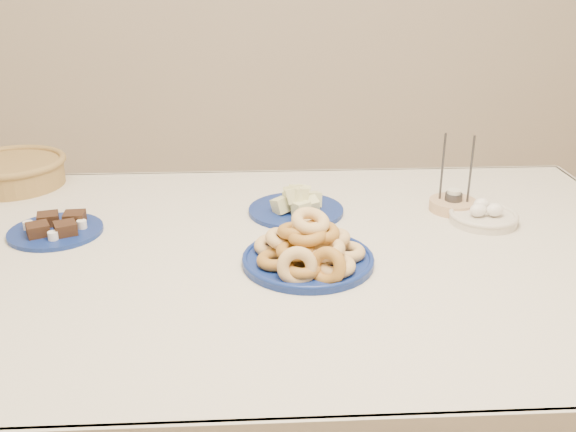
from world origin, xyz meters
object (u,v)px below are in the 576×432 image
object	(u,v)px
donut_platter	(309,250)
melon_plate	(297,206)
wicker_basket	(12,171)
candle_holder	(453,203)
egg_bowl	(484,216)
dining_table	(287,293)
brownie_plate	(56,229)

from	to	relation	value
donut_platter	melon_plate	distance (m)	0.29
wicker_basket	candle_holder	distance (m)	1.19
wicker_basket	donut_platter	bearing A→B (deg)	-34.61
candle_holder	egg_bowl	distance (m)	0.10
wicker_basket	melon_plate	bearing A→B (deg)	-17.94
wicker_basket	egg_bowl	size ratio (longest dim) A/B	1.78
donut_platter	egg_bowl	world-z (taller)	donut_platter
dining_table	candle_holder	size ratio (longest dim) A/B	8.72
dining_table	melon_plate	bearing A→B (deg)	80.32
dining_table	egg_bowl	xyz separation A→B (m)	(0.48, 0.13, 0.12)
wicker_basket	brownie_plate	bearing A→B (deg)	-58.48
donut_platter	dining_table	bearing A→B (deg)	118.59
dining_table	brownie_plate	bearing A→B (deg)	167.43
dining_table	candle_holder	distance (m)	0.49
candle_holder	egg_bowl	xyz separation A→B (m)	(0.05, -0.08, -0.00)
donut_platter	wicker_basket	distance (m)	0.95
melon_plate	brownie_plate	distance (m)	0.57
egg_bowl	dining_table	bearing A→B (deg)	-165.03
wicker_basket	candle_holder	xyz separation A→B (m)	(1.17, -0.25, -0.02)
melon_plate	egg_bowl	distance (m)	0.45
dining_table	egg_bowl	bearing A→B (deg)	14.97
melon_plate	candle_holder	xyz separation A→B (m)	(0.39, -0.00, -0.00)
melon_plate	wicker_basket	bearing A→B (deg)	162.06
brownie_plate	dining_table	bearing A→B (deg)	-12.57
brownie_plate	candle_holder	distance (m)	0.96
donut_platter	wicker_basket	bearing A→B (deg)	145.39
candle_holder	donut_platter	bearing A→B (deg)	-143.53
dining_table	melon_plate	distance (m)	0.25
dining_table	brownie_plate	world-z (taller)	brownie_plate
donut_platter	egg_bowl	size ratio (longest dim) A/B	1.66
brownie_plate	wicker_basket	bearing A→B (deg)	121.52
donut_platter	melon_plate	xyz separation A→B (m)	(-0.00, 0.29, -0.01)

